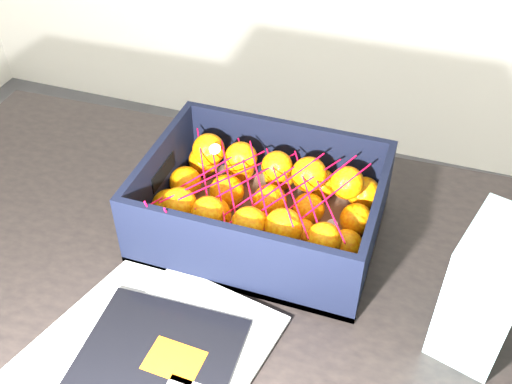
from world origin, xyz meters
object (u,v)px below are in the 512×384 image
(retail_carton, at_px, (487,289))
(magazine_stack, at_px, (146,365))
(table, at_px, (206,319))
(produce_crate, at_px, (262,211))

(retail_carton, bearing_deg, magazine_stack, -138.02)
(table, height_order, magazine_stack, magazine_stack)
(produce_crate, distance_m, retail_carton, 0.37)
(table, distance_m, retail_carton, 0.45)
(retail_carton, bearing_deg, produce_crate, 179.42)
(table, distance_m, produce_crate, 0.20)
(magazine_stack, bearing_deg, table, 86.41)
(produce_crate, height_order, retail_carton, retail_carton)
(magazine_stack, height_order, produce_crate, produce_crate)
(produce_crate, bearing_deg, retail_carton, -16.68)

